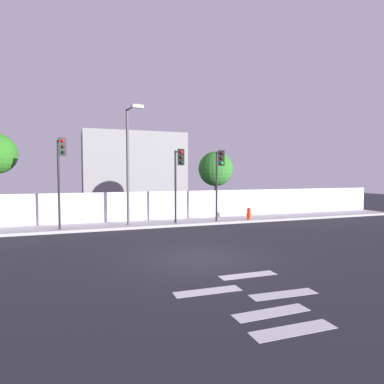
{
  "coord_description": "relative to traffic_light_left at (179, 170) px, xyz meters",
  "views": [
    {
      "loc": [
        -4.35,
        -11.04,
        3.06
      ],
      "look_at": [
        2.01,
        6.5,
        2.04
      ],
      "focal_mm": 30.83,
      "sensor_mm": 36.0,
      "label": 1
    }
  ],
  "objects": [
    {
      "name": "ground_plane",
      "position": [
        -1.32,
        -6.84,
        -3.3
      ],
      "size": [
        80.0,
        80.0,
        0.0
      ],
      "primitive_type": "plane",
      "color": "#25262D"
    },
    {
      "name": "traffic_light_left",
      "position": [
        0.0,
        0.0,
        0.0
      ],
      "size": [
        0.35,
        1.52,
        4.29
      ],
      "color": "black",
      "rests_on": "sidewalk"
    },
    {
      "name": "sidewalk",
      "position": [
        -1.32,
        1.36,
        -3.23
      ],
      "size": [
        36.0,
        2.4,
        0.15
      ],
      "primitive_type": "cube",
      "color": "#AFAFAF",
      "rests_on": "ground"
    },
    {
      "name": "traffic_light_center",
      "position": [
        -6.22,
        0.06,
        0.28
      ],
      "size": [
        0.49,
        1.46,
        4.7
      ],
      "color": "black",
      "rests_on": "sidewalk"
    },
    {
      "name": "fire_hydrant",
      "position": [
        4.92,
        0.62,
        -2.74
      ],
      "size": [
        0.44,
        0.26,
        0.76
      ],
      "color": "red",
      "rests_on": "sidewalk"
    },
    {
      "name": "roadside_tree_midleft",
      "position": [
        4.01,
        3.8,
        0.12
      ],
      "size": [
        2.49,
        2.49,
        4.68
      ],
      "color": "brown",
      "rests_on": "ground"
    },
    {
      "name": "street_lamp_curbside",
      "position": [
        -2.68,
        0.65,
        0.73
      ],
      "size": [
        0.66,
        1.93,
        6.54
      ],
      "color": "#4C4C51",
      "rests_on": "sidewalk"
    },
    {
      "name": "low_building_distant",
      "position": [
        0.29,
        16.65,
        0.31
      ],
      "size": [
        10.09,
        6.0,
        7.23
      ],
      "primitive_type": "cube",
      "color": "gray",
      "rests_on": "ground"
    },
    {
      "name": "crosswalk_marking",
      "position": [
        -1.41,
        -10.94,
        -3.3
      ],
      "size": [
        3.55,
        3.86,
        0.01
      ],
      "color": "silver",
      "rests_on": "ground"
    },
    {
      "name": "traffic_light_right",
      "position": [
        2.62,
        0.17,
        -0.01
      ],
      "size": [
        0.37,
        1.21,
        4.29
      ],
      "color": "black",
      "rests_on": "sidewalk"
    },
    {
      "name": "perimeter_wall",
      "position": [
        -1.32,
        2.65,
        -2.25
      ],
      "size": [
        36.0,
        0.18,
        1.8
      ],
      "primitive_type": "cube",
      "color": "white",
      "rests_on": "sidewalk"
    }
  ]
}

